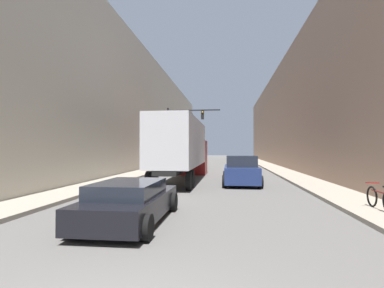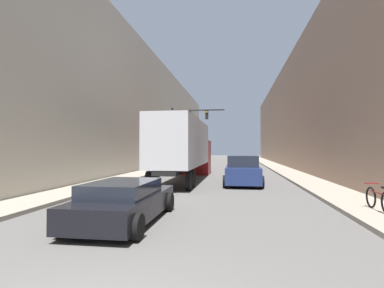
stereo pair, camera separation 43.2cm
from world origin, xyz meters
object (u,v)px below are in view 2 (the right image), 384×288
Objects in this scene: semi_truck at (186,148)px; sedan_car at (125,201)px; suv_car at (243,171)px; parked_bicycle at (378,199)px; traffic_signal_gantry at (184,127)px.

semi_truck reaches higher than sedan_car.
suv_car is 8.84m from parked_bicycle.
sedan_car is at bearing -110.50° from suv_car.
traffic_signal_gantry is at bearing 114.52° from suv_car.
semi_truck reaches higher than parked_bicycle.
suv_car is 14.53m from traffic_signal_gantry.
suv_car reaches higher than parked_bicycle.
suv_car is at bearing -30.15° from semi_truck.
sedan_car is (0.21, -11.99, -1.65)m from semi_truck.
semi_truck is 12.10m from sedan_car.
sedan_car is 10.41m from suv_car.
parked_bicycle is (4.17, -7.79, -0.30)m from suv_car.
traffic_signal_gantry reaches higher than suv_car.
sedan_car is at bearing -165.92° from parked_bicycle.
parked_bicycle is at bearing -61.83° from suv_car.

